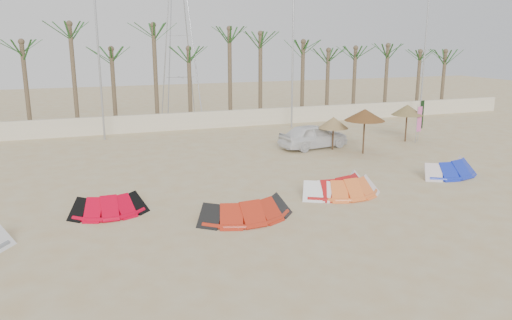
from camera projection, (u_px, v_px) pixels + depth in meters
name	position (u px, v px, depth m)	size (l,w,h in m)	color
ground	(312.00, 232.00, 17.96)	(120.00, 120.00, 0.00)	#C3BA93
boundary_wall	(185.00, 121.00, 37.90)	(60.00, 0.30, 1.30)	beige
palm_line	(187.00, 43.00, 38.11)	(52.00, 4.00, 7.70)	brown
lamp_b	(99.00, 54.00, 32.88)	(1.25, 0.14, 11.00)	#A5A8AD
lamp_c	(293.00, 52.00, 37.50)	(1.25, 0.14, 11.00)	#A5A8AD
lamp_d	(425.00, 51.00, 41.46)	(1.25, 0.14, 11.00)	#A5A8AD
pylon	(182.00, 117.00, 43.86)	(3.00, 3.00, 14.00)	#A5A8AD
kite_red_left	(108.00, 203.00, 19.82)	(2.97, 1.59, 0.90)	red
kite_red_mid	(244.00, 207.00, 19.38)	(3.79, 1.79, 0.90)	#B62713
kite_red_right	(334.00, 183.00, 22.59)	(3.97, 2.35, 0.90)	#B41315
kite_orange	(345.00, 186.00, 22.18)	(3.26, 1.69, 0.90)	orange
kite_blue	(447.00, 166.00, 25.52)	(3.79, 2.24, 0.90)	#162BBC
parasol_left	(333.00, 123.00, 30.81)	(1.88, 1.88, 2.07)	#4C331E
parasol_mid	(365.00, 115.00, 29.61)	(2.42, 2.42, 2.71)	#4C331E
parasol_right	(407.00, 110.00, 33.21)	(2.08, 2.08, 2.49)	#4C331E
flag_pink	(419.00, 120.00, 32.88)	(0.45, 0.09, 2.56)	#A5A8AD
flag_green	(422.00, 116.00, 33.34)	(0.44, 0.15, 2.92)	#A5A8AD
car	(313.00, 136.00, 31.49)	(1.83, 4.55, 1.55)	white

